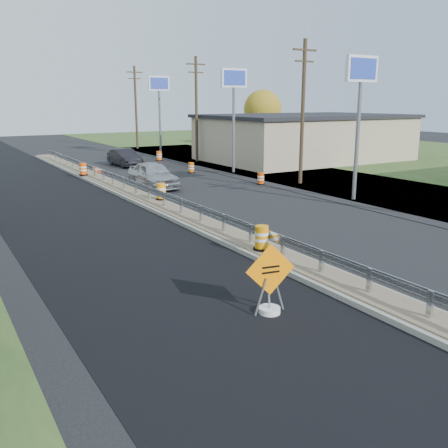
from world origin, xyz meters
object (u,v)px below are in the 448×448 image
barrel_shoulder_near (261,179)px  car_silver (153,175)px  barrel_shoulder_mid (191,168)px  barrel_shoulder_far (159,156)px  barrel_median_mid (161,192)px  barrel_median_near (262,238)px  car_dark_mid (125,158)px  caution_sign (270,296)px  barrel_median_far (83,169)px

barrel_shoulder_near → car_silver: 7.21m
barrel_shoulder_mid → barrel_shoulder_far: (1.16, 8.84, 0.04)m
barrel_median_mid → barrel_median_near: bearing=-94.3°
barrel_shoulder_far → car_dark_mid: size_ratio=0.20×
caution_sign → barrel_shoulder_near: 21.15m
barrel_median_mid → barrel_shoulder_near: barrel_median_mid is taller
barrel_shoulder_far → car_dark_mid: bearing=-151.7°
barrel_shoulder_mid → barrel_median_near: bearing=-110.7°
caution_sign → car_dark_mid: 32.35m
barrel_shoulder_mid → car_dark_mid: car_dark_mid is taller
caution_sign → barrel_shoulder_mid: 27.05m
caution_sign → car_dark_mid: size_ratio=0.43×
barrel_median_mid → barrel_median_far: (-1.10, 11.40, 0.00)m
car_silver → barrel_shoulder_near: bearing=-21.0°
barrel_shoulder_near → barrel_shoulder_far: 16.31m
caution_sign → barrel_shoulder_far: caution_sign is taller
barrel_median_mid → car_silver: size_ratio=0.18×
barrel_shoulder_mid → car_dark_mid: (-3.05, 6.57, 0.36)m
barrel_median_near → car_silver: size_ratio=0.18×
barrel_median_near → car_dark_mid: bearing=80.1°
barrel_median_far → car_silver: (2.81, -6.34, 0.19)m
barrel_median_far → car_silver: bearing=-66.1°
car_silver → car_dark_mid: size_ratio=1.10×
car_silver → car_dark_mid: car_silver is taller
barrel_median_near → car_silver: (2.50, 15.71, 0.18)m
barrel_median_mid → barrel_median_far: bearing=95.5°
barrel_median_mid → barrel_shoulder_near: (8.43, 2.51, -0.27)m
barrel_median_far → barrel_shoulder_near: 13.04m
caution_sign → barrel_shoulder_far: size_ratio=2.17×
caution_sign → barrel_median_mid: size_ratio=2.17×
barrel_median_mid → barrel_shoulder_mid: barrel_median_mid is taller
barrel_shoulder_near → car_dark_mid: car_dark_mid is taller
barrel_median_far → car_dark_mid: bearing=45.5°
barrel_median_mid → barrel_shoulder_far: (8.17, 18.82, -0.23)m
caution_sign → barrel_median_mid: 15.34m
barrel_shoulder_mid → barrel_median_far: bearing=170.1°
barrel_median_mid → car_dark_mid: bearing=76.5°
barrel_median_far → barrel_shoulder_mid: (8.11, -1.42, -0.27)m
barrel_median_near → barrel_shoulder_near: barrel_median_near is taller
barrel_shoulder_far → car_dark_mid: 4.79m
caution_sign → car_dark_mid: caution_sign is taller
car_dark_mid → barrel_shoulder_far: bearing=25.9°
car_silver → barrel_shoulder_far: bearing=64.6°
car_silver → car_dark_mid: (2.25, 11.48, -0.10)m
caution_sign → barrel_median_far: size_ratio=2.17×
barrel_median_mid → caution_sign: bearing=-103.4°
caution_sign → barrel_median_near: caution_sign is taller
barrel_median_mid → barrel_shoulder_near: bearing=16.6°
barrel_shoulder_mid → car_silver: (-5.30, -4.92, 0.46)m
barrel_median_near → barrel_median_mid: bearing=85.7°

